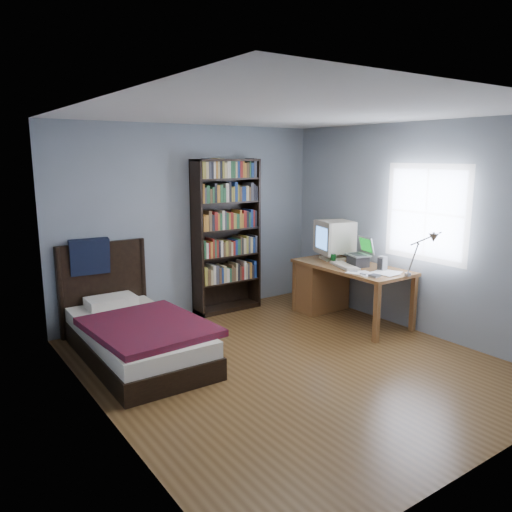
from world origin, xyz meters
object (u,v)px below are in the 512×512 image
crt_monitor (334,237)px  bed (134,332)px  desk_lamp (430,242)px  soda_can (333,259)px  bookshelf (227,236)px  desk (328,283)px  laptop (359,258)px  keyboard (345,266)px  speaker (382,263)px

crt_monitor → bed: 2.93m
desk_lamp → soda_can: desk_lamp is taller
desk_lamp → bed: 3.33m
bookshelf → crt_monitor: bearing=-37.1°
desk → laptop: 0.65m
keyboard → bookshelf: bearing=142.8°
laptop → desk_lamp: desk_lamp is taller
desk → laptop: size_ratio=4.26×
laptop → keyboard: bearing=163.6°
desk → laptop: laptop is taller
speaker → bookshelf: bookshelf is taller
desk → keyboard: size_ratio=3.24×
keyboard → speaker: speaker is taller
desk → desk_lamp: (0.01, -1.55, 0.78)m
crt_monitor → speaker: 0.87m
bed → crt_monitor: bearing=-1.4°
soda_can → bookshelf: 1.46m
laptop → soda_can: (-0.16, 0.30, -0.04)m
laptop → speaker: laptop is taller
crt_monitor → bookshelf: size_ratio=0.28×
keyboard → bookshelf: 1.64m
desk_lamp → bed: desk_lamp is taller
soda_can → speaker: bearing=-71.9°
keyboard → bed: (-2.60, 0.51, -0.49)m
laptop → bookshelf: bearing=129.2°
desk_lamp → keyboard: bearing=97.8°
bookshelf → bed: size_ratio=0.99×
soda_can → bookshelf: bookshelf is taller
desk_lamp → keyboard: size_ratio=1.20×
laptop → speaker: size_ratio=2.09×
laptop → desk_lamp: bearing=-92.2°
bed → bookshelf: bearing=25.7°
bookshelf → keyboard: bearing=-54.8°
keyboard → soda_can: size_ratio=3.78×
desk_lamp → speaker: size_ratio=3.28×
desk_lamp → bed: (-2.75, 1.62, -0.94)m
soda_can → bed: size_ratio=0.06×
speaker → bed: (-2.84, 0.91, -0.56)m
crt_monitor → laptop: size_ratio=1.56×
desk → desk_lamp: 1.73m
desk → bed: bearing=178.5°
bookshelf → desk: bearing=-39.5°
bookshelf → bed: 2.01m
keyboard → speaker: size_ratio=2.74×
desk_lamp → bookshelf: bearing=114.0°
desk → bookshelf: bearing=140.5°
bookshelf → bed: (-1.67, -0.80, -0.78)m
desk → soda_can: size_ratio=12.24×
crt_monitor → keyboard: bearing=-116.8°
desk_lamp → speaker: 0.81m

